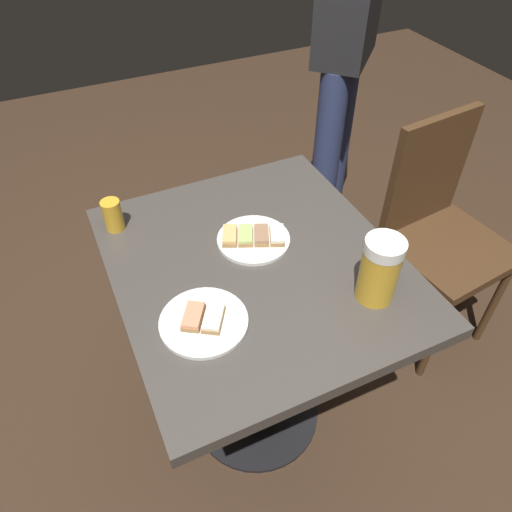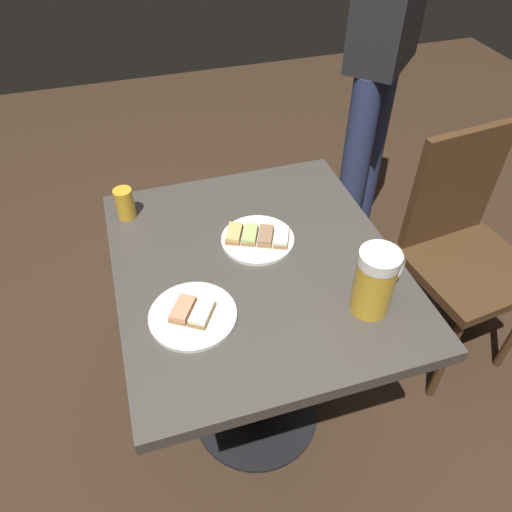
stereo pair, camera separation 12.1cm
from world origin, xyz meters
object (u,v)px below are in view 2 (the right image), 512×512
(cafe_chair, at_px, (462,243))
(patron_standing, at_px, (384,39))
(beer_mug, at_px, (376,281))
(plate_far, at_px, (193,314))
(beer_glass_small, at_px, (125,203))
(plate_near, at_px, (258,238))

(cafe_chair, height_order, patron_standing, patron_standing)
(beer_mug, bearing_deg, plate_far, 77.55)
(beer_glass_small, bearing_deg, cafe_chair, -98.35)
(cafe_chair, bearing_deg, patron_standing, -88.80)
(plate_near, relative_size, cafe_chair, 0.22)
(plate_near, distance_m, beer_mug, 0.35)
(plate_far, height_order, beer_glass_small, beer_glass_small)
(cafe_chair, bearing_deg, beer_mug, 24.97)
(cafe_chair, bearing_deg, beer_glass_small, -14.72)
(patron_standing, bearing_deg, plate_near, -1.02)
(plate_near, distance_m, cafe_chair, 0.79)
(plate_near, bearing_deg, plate_far, 133.39)
(beer_mug, height_order, cafe_chair, beer_mug)
(plate_near, xyz_separation_m, beer_glass_small, (0.21, 0.32, 0.03))
(cafe_chair, bearing_deg, plate_near, -2.43)
(beer_mug, distance_m, beer_glass_small, 0.71)
(plate_far, bearing_deg, beer_mug, -102.45)
(plate_far, height_order, patron_standing, patron_standing)
(plate_far, bearing_deg, plate_near, -46.61)
(beer_glass_small, xyz_separation_m, patron_standing, (0.44, -0.98, 0.19))
(beer_mug, relative_size, patron_standing, 0.10)
(plate_far, xyz_separation_m, cafe_chair, (0.26, -0.96, -0.25))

